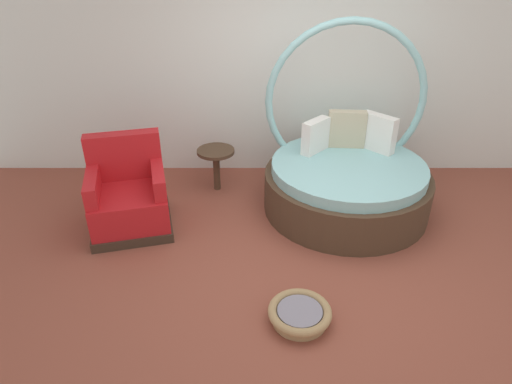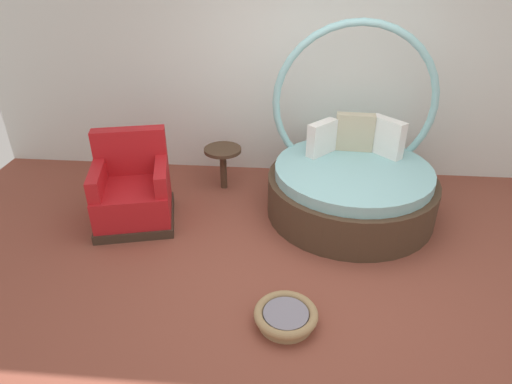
# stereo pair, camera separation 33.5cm
# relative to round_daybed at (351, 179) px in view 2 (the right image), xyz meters

# --- Properties ---
(ground_plane) EXTENTS (8.00, 8.00, 0.02)m
(ground_plane) POSITION_rel_round_daybed_xyz_m (-0.51, -1.02, -0.40)
(ground_plane) COLOR brown
(back_wall) EXTENTS (8.00, 0.12, 3.05)m
(back_wall) POSITION_rel_round_daybed_xyz_m (-0.51, 1.00, 1.14)
(back_wall) COLOR silver
(back_wall) RESTS_ON ground_plane
(round_daybed) EXTENTS (1.81, 1.81, 1.98)m
(round_daybed) POSITION_rel_round_daybed_xyz_m (0.00, 0.00, 0.00)
(round_daybed) COLOR #473323
(round_daybed) RESTS_ON ground_plane
(red_armchair) EXTENTS (0.97, 0.97, 0.94)m
(red_armchair) POSITION_rel_round_daybed_xyz_m (-2.32, -0.39, -0.06)
(red_armchair) COLOR #38281E
(red_armchair) RESTS_ON ground_plane
(pet_basket) EXTENTS (0.51, 0.51, 0.13)m
(pet_basket) POSITION_rel_round_daybed_xyz_m (-0.65, -1.78, -0.32)
(pet_basket) COLOR #9E7F56
(pet_basket) RESTS_ON ground_plane
(side_table) EXTENTS (0.44, 0.44, 0.52)m
(side_table) POSITION_rel_round_daybed_xyz_m (-1.47, 0.38, 0.04)
(side_table) COLOR #473323
(side_table) RESTS_ON ground_plane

